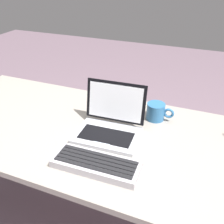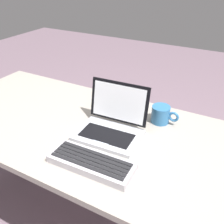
# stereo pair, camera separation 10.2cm
# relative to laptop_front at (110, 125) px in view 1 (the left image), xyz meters

# --- Properties ---
(desk) EXTENTS (1.76, 0.74, 0.71)m
(desk) POSITION_rel_laptop_front_xyz_m (-0.07, -0.01, -0.15)
(desk) COLOR #9E968B
(desk) RESTS_ON ground
(laptop_front) EXTENTS (0.29, 0.25, 0.21)m
(laptop_front) POSITION_rel_laptop_front_xyz_m (0.00, 0.00, 0.00)
(laptop_front) COLOR #B5B9C1
(laptop_front) RESTS_ON desk
(external_keyboard) EXTENTS (0.34, 0.13, 0.04)m
(external_keyboard) POSITION_rel_laptop_front_xyz_m (0.04, -0.23, -0.03)
(external_keyboard) COLOR #BAB3BD
(external_keyboard) RESTS_ON desk
(coffee_mug) EXTENTS (0.13, 0.09, 0.08)m
(coffee_mug) POSITION_rel_laptop_front_xyz_m (0.17, 0.20, -0.00)
(coffee_mug) COLOR teal
(coffee_mug) RESTS_ON desk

